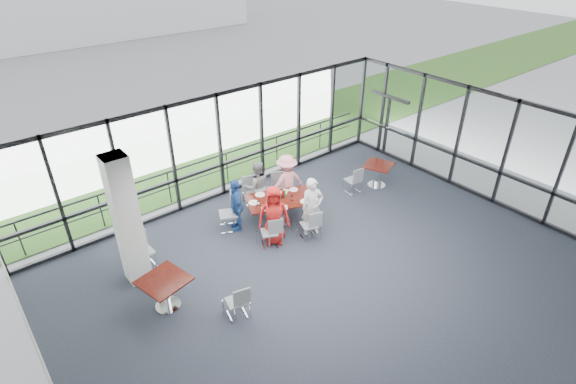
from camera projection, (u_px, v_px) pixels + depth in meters
floor at (337, 279)px, 10.57m from camera, size 12.00×10.00×0.02m
ceiling at (347, 157)px, 8.91m from camera, size 12.00×10.00×0.04m
wall_left at (47, 373)px, 6.51m from camera, size 0.10×10.00×3.20m
curtain_wall_back at (220, 146)px, 13.07m from camera, size 12.00×0.10×3.20m
curtain_wall_right at (489, 148)px, 12.97m from camera, size 0.10×10.00×3.20m
exit_door at (387, 126)px, 15.75m from camera, size 0.12×1.60×2.10m
structural_column at (127, 221)px, 9.80m from camera, size 0.50×0.50×3.20m
apron at (155, 141)px, 17.23m from camera, size 80.00×70.00×0.02m
grass_strip at (179, 159)px, 15.88m from camera, size 80.00×5.00×0.01m
guard_rail at (213, 172)px, 14.03m from camera, size 12.00×0.06×0.06m
main_table at (281, 203)px, 12.27m from camera, size 2.12×1.66×0.75m
side_table_left at (164, 284)px, 9.49m from camera, size 1.11×1.11×0.75m
side_table_right at (378, 168)px, 13.99m from camera, size 1.06×1.06×0.75m
diner_near_left at (274, 215)px, 11.38m from camera, size 0.95×0.87×1.64m
diner_near_right at (312, 207)px, 11.73m from camera, size 0.71×0.62×1.63m
diner_far_left at (257, 186)px, 12.71m from camera, size 0.87×0.71×1.55m
diner_far_right at (287, 182)px, 12.85m from camera, size 1.14×0.70×1.65m
diner_end at (236, 205)px, 11.92m from camera, size 0.79×1.01×1.52m
chair_main_nl at (269, 232)px, 11.45m from camera, size 0.54×0.54×0.82m
chair_main_nr at (309, 225)px, 11.73m from camera, size 0.51×0.51×0.82m
chair_main_fl at (255, 193)px, 12.95m from camera, size 0.58×0.58×0.97m
chair_main_fr at (285, 188)px, 13.24m from camera, size 0.63×0.63×0.95m
chair_main_end at (228, 214)px, 12.04m from camera, size 0.64×0.64×0.97m
chair_spare_la at (236, 301)px, 9.39m from camera, size 0.47×0.47×0.79m
chair_spare_lb at (144, 252)px, 10.71m from camera, size 0.46×0.46×0.89m
chair_spare_r at (353, 180)px, 13.76m from camera, size 0.45×0.45×0.83m
plate_nl at (266, 208)px, 11.78m from camera, size 0.27×0.27×0.01m
plate_nr at (305, 201)px, 12.07m from camera, size 0.28×0.28×0.01m
plate_fl at (260, 195)px, 12.37m from camera, size 0.28×0.28×0.01m
plate_fr at (294, 190)px, 12.60m from camera, size 0.24×0.24×0.01m
plate_end at (254, 203)px, 12.01m from camera, size 0.28×0.28×0.01m
tumbler_a at (274, 203)px, 11.88m from camera, size 0.08×0.08×0.15m
tumbler_b at (292, 198)px, 12.09m from camera, size 0.07×0.07×0.14m
tumbler_c at (282, 192)px, 12.36m from camera, size 0.07×0.07×0.15m
tumbler_d at (258, 203)px, 11.88m from camera, size 0.06×0.06×0.13m
menu_a at (281, 207)px, 11.82m from camera, size 0.39×0.36×0.00m
menu_b at (313, 199)px, 12.18m from camera, size 0.31×0.33×0.00m
menu_c at (284, 191)px, 12.52m from camera, size 0.35×0.32×0.00m
condiment_caddy at (282, 197)px, 12.24m from camera, size 0.10×0.07×0.04m
ketchup_bottle at (283, 194)px, 12.24m from camera, size 0.06×0.06×0.18m
green_bottle at (285, 194)px, 12.24m from camera, size 0.05×0.05×0.20m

